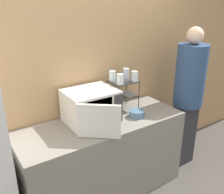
# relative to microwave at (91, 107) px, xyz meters

# --- Properties ---
(wall_back) EXTENTS (8.00, 0.06, 2.60)m
(wall_back) POSITION_rel_microwave_xyz_m (0.09, 0.30, 0.24)
(wall_back) COLOR tan
(wall_back) RESTS_ON ground_plane
(counter) EXTENTS (1.79, 0.65, 0.89)m
(counter) POSITION_rel_microwave_xyz_m (0.09, -0.07, -0.61)
(counter) COLOR gray
(counter) RESTS_ON ground_plane
(microwave) EXTENTS (0.53, 0.69, 0.34)m
(microwave) POSITION_rel_microwave_xyz_m (0.00, 0.00, 0.00)
(microwave) COLOR silver
(microwave) RESTS_ON counter
(dish_rack) EXTENTS (0.28, 0.24, 0.34)m
(dish_rack) POSITION_rel_microwave_xyz_m (0.45, 0.07, 0.08)
(dish_rack) COLOR #333333
(dish_rack) RESTS_ON counter
(glass_front_left) EXTENTS (0.07, 0.07, 0.11)m
(glass_front_left) POSITION_rel_microwave_xyz_m (0.36, -0.00, 0.23)
(glass_front_left) COLOR silver
(glass_front_left) RESTS_ON dish_rack
(glass_back_right) EXTENTS (0.07, 0.07, 0.11)m
(glass_back_right) POSITION_rel_microwave_xyz_m (0.55, 0.15, 0.23)
(glass_back_right) COLOR silver
(glass_back_right) RESTS_ON dish_rack
(glass_front_right) EXTENTS (0.07, 0.07, 0.11)m
(glass_front_right) POSITION_rel_microwave_xyz_m (0.55, 0.00, 0.23)
(glass_front_right) COLOR silver
(glass_front_right) RESTS_ON dish_rack
(glass_back_left) EXTENTS (0.07, 0.07, 0.11)m
(glass_back_left) POSITION_rel_microwave_xyz_m (0.36, 0.15, 0.23)
(glass_back_left) COLOR silver
(glass_back_left) RESTS_ON dish_rack
(bowl) EXTENTS (0.16, 0.16, 0.07)m
(bowl) POSITION_rel_microwave_xyz_m (0.47, -0.16, -0.13)
(bowl) COLOR slate
(bowl) RESTS_ON counter
(person) EXTENTS (0.36, 0.36, 1.79)m
(person) POSITION_rel_microwave_xyz_m (1.27, -0.17, -0.05)
(person) COLOR #2D2D33
(person) RESTS_ON ground_plane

